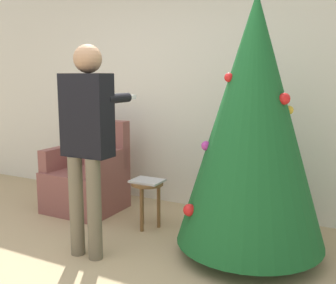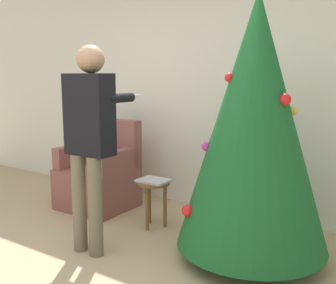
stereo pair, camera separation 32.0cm
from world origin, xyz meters
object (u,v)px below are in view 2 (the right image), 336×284
christmas_tree (254,123)px  armchair (100,177)px  side_stool (154,191)px  person_standing (90,130)px

christmas_tree → armchair: size_ratio=2.15×
side_stool → christmas_tree: bearing=-6.3°
armchair → side_stool: (0.90, -0.18, 0.02)m
christmas_tree → armchair: bearing=171.3°
side_stool → armchair: bearing=168.6°
person_standing → side_stool: person_standing is taller
person_standing → christmas_tree: bearing=27.1°
christmas_tree → person_standing: 1.36m
christmas_tree → side_stool: (-1.07, 0.12, -0.77)m
christmas_tree → person_standing: size_ratio=1.23×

